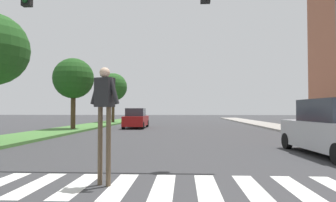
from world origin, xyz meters
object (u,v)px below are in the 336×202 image
(tree_distant, at_px, (113,87))
(traffic_light_gantry, at_px, (27,16))
(tree_far, at_px, (73,79))
(pedestrian_performer, at_px, (105,106))
(sedan_midblock, at_px, (136,119))
(street_lamp_right, at_px, (336,52))
(suv_crossing, at_px, (334,129))

(tree_distant, xyz_separation_m, traffic_light_gantry, (3.91, -27.36, 0.03))
(tree_far, relative_size, pedestrian_performer, 2.20)
(tree_distant, height_order, sedan_midblock, tree_distant)
(street_lamp_right, height_order, sedan_midblock, street_lamp_right)
(tree_distant, bearing_deg, pedestrian_performer, -76.92)
(street_lamp_right, height_order, suv_crossing, street_lamp_right)
(street_lamp_right, bearing_deg, suv_crossing, -117.21)
(pedestrian_performer, bearing_deg, tree_far, 112.60)
(tree_distant, height_order, suv_crossing, tree_distant)
(sedan_midblock, bearing_deg, traffic_light_gantry, -91.53)
(traffic_light_gantry, bearing_deg, sedan_midblock, 88.47)
(pedestrian_performer, xyz_separation_m, sedan_midblock, (-2.54, 20.03, -0.86))
(traffic_light_gantry, xyz_separation_m, sedan_midblock, (0.47, 17.62, -3.59))
(tree_far, relative_size, suv_crossing, 1.16)
(sedan_midblock, bearing_deg, pedestrian_performer, -82.78)
(tree_far, relative_size, tree_distant, 0.92)
(pedestrian_performer, bearing_deg, street_lamp_right, 45.31)
(traffic_light_gantry, distance_m, street_lamp_right, 14.50)
(street_lamp_right, xyz_separation_m, pedestrian_performer, (-9.55, -9.66, -2.93))
(tree_distant, distance_m, pedestrian_performer, 30.68)
(tree_distant, relative_size, suv_crossing, 1.26)
(suv_crossing, distance_m, sedan_midblock, 18.19)
(tree_distant, bearing_deg, traffic_light_gantry, -81.87)
(tree_far, distance_m, sedan_midblock, 6.43)
(pedestrian_performer, distance_m, sedan_midblock, 20.21)
(tree_far, distance_m, traffic_light_gantry, 14.69)
(pedestrian_performer, distance_m, suv_crossing, 8.23)
(pedestrian_performer, bearing_deg, suv_crossing, 32.97)
(tree_far, bearing_deg, traffic_light_gantry, -74.64)
(tree_distant, relative_size, traffic_light_gantry, 0.61)
(tree_far, distance_m, suv_crossing, 18.60)
(suv_crossing, bearing_deg, street_lamp_right, 62.79)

